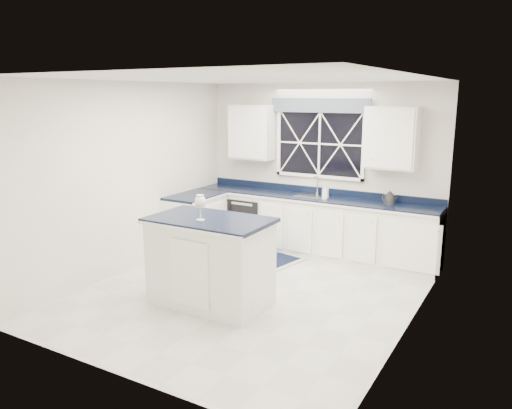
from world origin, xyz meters
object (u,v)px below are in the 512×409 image
Objects in this scene: faucet at (317,185)px; soap_bottle at (326,190)px; island at (210,261)px; kettle at (390,198)px; wine_glass at (200,203)px; dishwasher at (252,220)px.

soap_bottle is (0.19, -0.09, -0.06)m from faucet.
soap_bottle reaches higher than island.
faucet is 1.15× the size of kettle.
kettle is at bearing 60.38° from wine_glass.
wine_glass reaches higher than faucet.
island is 4.81× the size of wine_glass.
kettle reaches higher than island.
island is at bearing -70.85° from dishwasher.
wine_glass is at bearing -104.41° from island.
faucet is at bearing 153.76° from soap_bottle.
wine_glass is (-1.50, -2.64, 0.26)m from kettle.
kettle reaches higher than dishwasher.
wine_glass reaches higher than dishwasher.
island is 5.51× the size of kettle.
faucet is at bearing 84.17° from wine_glass.
faucet reaches higher than kettle.
kettle is 3.04m from wine_glass.
wine_glass reaches higher than island.
wine_glass is 2.74m from soap_bottle.
faucet is at bearing 10.02° from dishwasher.
kettle is 1.03m from soap_bottle.
faucet is 2.80m from wine_glass.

